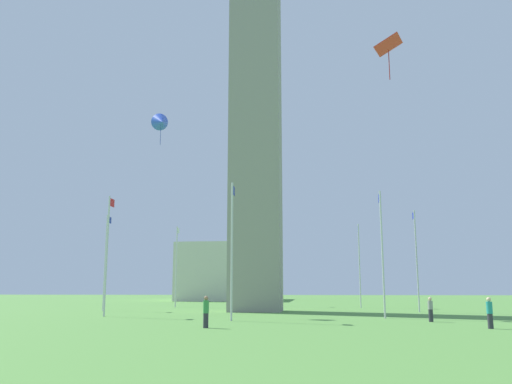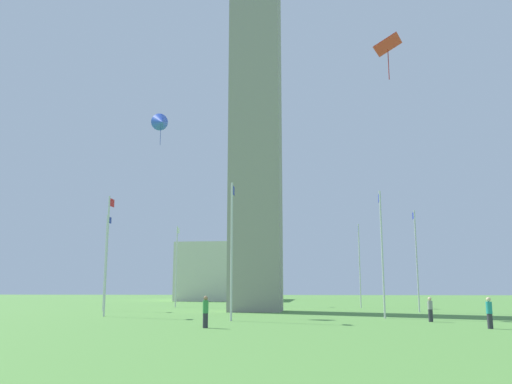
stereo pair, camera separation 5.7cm
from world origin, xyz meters
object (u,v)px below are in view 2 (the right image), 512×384
object	(u,v)px
obelisk_monument	(256,89)
flagpole_s	(232,244)
distant_building	(220,273)
flagpole_sw	(382,248)
flagpole_e	(106,258)
flagpole_n	(270,264)
person_gray_shirt	(430,310)
kite_blue_delta	(161,122)
flagpole_ne	(177,263)
flagpole_se	(107,250)
flagpole_w	(416,256)
person_teal_shirt	(489,313)
kite_red_diamond	(388,46)
flagpole_nw	(359,262)
person_green_shirt	(206,312)

from	to	relation	value
obelisk_monument	flagpole_s	world-z (taller)	obelisk_monument
distant_building	flagpole_sw	bearing A→B (deg)	-158.99
flagpole_sw	obelisk_monument	bearing A→B (deg)	45.14
flagpole_e	distant_building	world-z (taller)	distant_building
flagpole_n	distant_building	size ratio (longest dim) A/B	0.38
flagpole_n	person_gray_shirt	distance (m)	32.92
kite_blue_delta	flagpole_ne	bearing A→B (deg)	9.36
flagpole_n	flagpole_se	size ratio (longest dim) A/B	1.00
flagpole_s	person_gray_shirt	xyz separation A→B (m)	(0.44, -13.18, -4.36)
flagpole_ne	flagpole_se	xyz separation A→B (m)	(-21.42, 0.00, 0.00)
flagpole_sw	distant_building	xyz separation A→B (m)	(60.58, 23.27, -0.14)
flagpole_n	flagpole_w	world-z (taller)	same
flagpole_e	flagpole_sw	distance (m)	27.99
flagpole_w	person_teal_shirt	bearing A→B (deg)	179.87
person_gray_shirt	kite_red_diamond	xyz separation A→B (m)	(-13.17, 3.89, 12.47)
flagpole_se	flagpole_nw	distance (m)	30.29
flagpole_n	kite_red_diamond	size ratio (longest dim) A/B	4.81
flagpole_sw	flagpole_s	bearing A→B (deg)	112.50
flagpole_ne	person_teal_shirt	size ratio (longest dim) A/B	5.63
flagpole_nw	flagpole_sw	bearing A→B (deg)	180.00
flagpole_s	kite_blue_delta	size ratio (longest dim) A/B	3.10
flagpole_w	person_green_shirt	distance (m)	27.09
obelisk_monument	kite_blue_delta	distance (m)	11.85
flagpole_se	distant_building	xyz separation A→B (m)	(60.58, 1.85, -0.14)
flagpole_n	flagpole_w	distance (m)	21.42
flagpole_sw	person_teal_shirt	distance (m)	11.68
obelisk_monument	distant_building	xyz separation A→B (m)	(49.92, 12.56, -17.31)
flagpole_n	flagpole_w	xyz separation A→B (m)	(-15.15, -15.15, 0.00)
flagpole_w	flagpole_nw	xyz separation A→B (m)	(10.71, 4.44, 0.00)
obelisk_monument	flagpole_e	distance (m)	22.90
flagpole_n	person_teal_shirt	world-z (taller)	flagpole_n
flagpole_nw	person_gray_shirt	bearing A→B (deg)	-174.46
flagpole_nw	distant_building	distance (m)	45.55
flagpole_n	flagpole_e	distance (m)	21.42
flagpole_w	person_gray_shirt	world-z (taller)	flagpole_w
kite_blue_delta	distant_building	bearing A→B (deg)	4.80
flagpole_e	person_green_shirt	distance (m)	26.65
flagpole_e	flagpole_nw	bearing A→B (deg)	-67.50
person_gray_shirt	person_teal_shirt	distance (m)	6.23
flagpole_ne	kite_red_diamond	distance (m)	44.21
person_green_shirt	person_gray_shirt	bearing A→B (deg)	-36.34
flagpole_ne	kite_red_diamond	size ratio (longest dim) A/B	4.81
flagpole_s	flagpole_w	bearing A→B (deg)	-45.00
flagpole_w	kite_red_diamond	xyz separation A→B (m)	(-27.88, 5.87, 8.11)
flagpole_e	flagpole_ne	bearing A→B (deg)	-22.50
flagpole_s	flagpole_sw	world-z (taller)	same
flagpole_se	kite_red_diamond	size ratio (longest dim) A/B	4.81
person_teal_shirt	flagpole_w	bearing A→B (deg)	-8.48
person_gray_shirt	distant_building	bearing A→B (deg)	13.50
flagpole_e	flagpole_se	bearing A→B (deg)	-157.50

